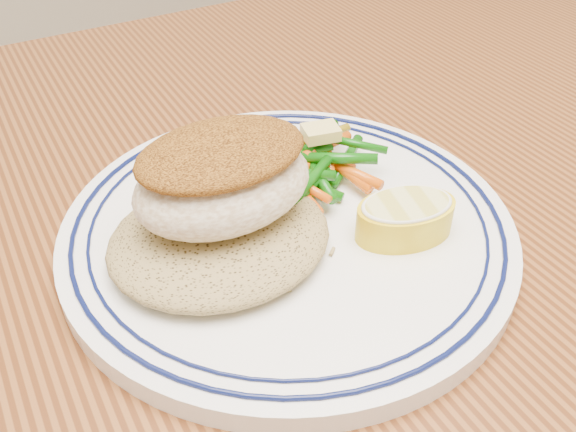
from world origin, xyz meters
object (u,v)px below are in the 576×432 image
at_px(plate, 288,229).
at_px(rice_pilaf, 219,234).
at_px(vegetable_pile, 313,165).
at_px(lemon_wedge, 405,217).
at_px(fish_fillet, 223,177).
at_px(dining_table, 275,381).

xyz_separation_m(plate, rice_pilaf, (-0.05, -0.00, 0.02)).
xyz_separation_m(vegetable_pile, lemon_wedge, (0.02, -0.08, 0.00)).
height_order(rice_pilaf, fish_fillet, fish_fillet).
relative_size(dining_table, vegetable_pile, 15.32).
relative_size(dining_table, lemon_wedge, 21.09).
bearing_deg(rice_pilaf, lemon_wedge, -21.02).
distance_m(fish_fillet, vegetable_pile, 0.09).
bearing_deg(dining_table, fish_fillet, 111.10).
relative_size(plate, lemon_wedge, 4.14).
distance_m(plate, vegetable_pile, 0.05).
xyz_separation_m(rice_pilaf, fish_fillet, (0.01, 0.01, 0.03)).
height_order(plate, vegetable_pile, vegetable_pile).
distance_m(plate, lemon_wedge, 0.08).
height_order(rice_pilaf, vegetable_pile, vegetable_pile).
bearing_deg(lemon_wedge, dining_table, 170.61).
height_order(dining_table, fish_fillet, fish_fillet).
distance_m(dining_table, plate, 0.11).
distance_m(fish_fillet, lemon_wedge, 0.12).
xyz_separation_m(dining_table, vegetable_pile, (0.07, 0.06, 0.13)).
distance_m(dining_table, vegetable_pile, 0.16).
relative_size(fish_fillet, lemon_wedge, 1.58).
bearing_deg(rice_pilaf, fish_fillet, 43.62).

